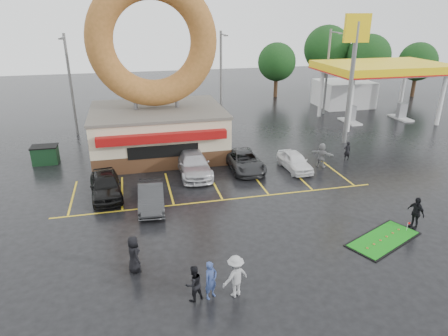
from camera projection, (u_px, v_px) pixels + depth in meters
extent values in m
plane|color=black|center=(237.00, 227.00, 21.37)|extent=(120.00, 120.00, 0.00)
cube|color=#472B19|center=(159.00, 146.00, 32.24)|extent=(10.00, 8.00, 1.20)
cube|color=beige|center=(158.00, 125.00, 31.60)|extent=(10.00, 8.00, 2.30)
cube|color=#59544C|center=(157.00, 109.00, 31.13)|extent=(10.20, 8.20, 0.20)
cube|color=maroon|center=(163.00, 138.00, 27.62)|extent=(9.00, 0.60, 0.60)
cylinder|color=slate|center=(135.00, 102.00, 30.53)|extent=(0.30, 0.30, 1.20)
cylinder|color=slate|center=(177.00, 100.00, 31.22)|extent=(0.30, 0.30, 1.20)
torus|color=brown|center=(153.00, 41.00, 29.25)|extent=(9.60, 2.00, 9.60)
cylinder|color=silver|center=(350.00, 106.00, 37.26)|extent=(0.40, 0.40, 5.00)
cylinder|color=silver|center=(441.00, 100.00, 39.43)|extent=(0.40, 0.40, 5.00)
cylinder|color=silver|center=(321.00, 93.00, 42.68)|extent=(0.40, 0.40, 5.00)
cylinder|color=silver|center=(403.00, 89.00, 44.85)|extent=(0.40, 0.40, 5.00)
cube|color=silver|center=(383.00, 70.00, 40.03)|extent=(12.00, 8.00, 0.50)
cube|color=yellow|center=(383.00, 67.00, 39.92)|extent=(12.30, 8.30, 0.70)
cube|color=#99999E|center=(351.00, 114.00, 40.99)|extent=(0.90, 0.60, 1.60)
cube|color=#99999E|center=(402.00, 110.00, 42.29)|extent=(0.90, 0.60, 1.60)
cube|color=silver|center=(343.00, 94.00, 47.74)|extent=(6.00, 5.00, 3.00)
cylinder|color=slate|center=(351.00, 85.00, 33.19)|extent=(0.36, 0.36, 10.00)
cube|color=yellow|center=(357.00, 28.00, 31.52)|extent=(2.20, 0.30, 2.20)
cylinder|color=slate|center=(71.00, 86.00, 35.60)|extent=(0.24, 0.24, 9.00)
cylinder|color=slate|center=(62.00, 37.00, 33.15)|extent=(0.12, 2.00, 0.12)
cube|color=slate|center=(61.00, 39.00, 32.26)|extent=(0.40, 0.18, 0.12)
cylinder|color=slate|center=(221.00, 78.00, 39.55)|extent=(0.24, 0.24, 9.00)
cylinder|color=slate|center=(223.00, 34.00, 37.09)|extent=(0.12, 2.00, 0.12)
cube|color=slate|center=(226.00, 36.00, 36.20)|extent=(0.40, 0.18, 0.12)
cylinder|color=slate|center=(327.00, 73.00, 43.06)|extent=(0.24, 0.24, 9.00)
cylinder|color=slate|center=(335.00, 32.00, 40.60)|extent=(0.12, 2.00, 0.12)
cube|color=slate|center=(340.00, 33.00, 39.71)|extent=(0.40, 0.18, 0.12)
cylinder|color=#332114|center=(365.00, 85.00, 53.59)|extent=(0.50, 0.50, 2.88)
sphere|color=black|center=(369.00, 56.00, 52.19)|extent=(5.60, 5.60, 5.60)
cylinder|color=#332114|center=(413.00, 87.00, 53.15)|extent=(0.50, 0.50, 2.52)
sphere|color=black|center=(418.00, 62.00, 51.93)|extent=(4.90, 4.90, 4.90)
cylinder|color=#332114|center=(324.00, 80.00, 56.26)|extent=(0.50, 0.50, 3.24)
sphere|color=black|center=(327.00, 49.00, 54.70)|extent=(6.30, 6.30, 6.30)
cylinder|color=#332114|center=(276.00, 87.00, 52.85)|extent=(0.50, 0.50, 2.52)
sphere|color=black|center=(277.00, 62.00, 51.64)|extent=(4.90, 4.90, 4.90)
imported|color=black|center=(105.00, 185.00, 24.69)|extent=(2.25, 4.64, 1.53)
imported|color=#28292B|center=(151.00, 196.00, 23.35)|extent=(1.70, 4.26, 1.38)
imported|color=#B4B3B9|center=(193.00, 164.00, 28.10)|extent=(2.13, 5.23, 1.52)
imported|color=#2A2A2C|center=(244.00, 161.00, 28.88)|extent=(2.29, 4.85, 1.34)
imported|color=white|center=(295.00, 161.00, 28.89)|extent=(1.67, 3.86, 1.30)
imported|color=navy|center=(211.00, 280.00, 15.91)|extent=(0.72, 0.65, 1.65)
imported|color=black|center=(194.00, 283.00, 15.79)|extent=(0.92, 0.83, 1.56)
imported|color=#98989A|center=(235.00, 276.00, 15.99)|extent=(1.36, 1.08, 1.84)
imported|color=black|center=(134.00, 254.00, 17.54)|extent=(0.79, 0.97, 1.72)
imported|color=black|center=(416.00, 213.00, 21.05)|extent=(0.62, 1.10, 1.77)
imported|color=gray|center=(322.00, 155.00, 29.32)|extent=(1.57, 1.57, 1.82)
imported|color=black|center=(347.00, 151.00, 30.63)|extent=(0.57, 0.38, 1.52)
cube|color=#173C20|center=(45.00, 155.00, 30.06)|extent=(1.82, 1.22, 1.30)
cube|color=black|center=(383.00, 239.00, 20.22)|extent=(4.55, 3.39, 0.05)
cube|color=#147A14|center=(383.00, 239.00, 20.21)|extent=(4.30, 3.13, 0.03)
cylinder|color=silver|center=(407.00, 227.00, 20.89)|extent=(0.02, 0.02, 0.48)
cube|color=red|center=(409.00, 223.00, 20.84)|extent=(0.14, 0.01, 0.10)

